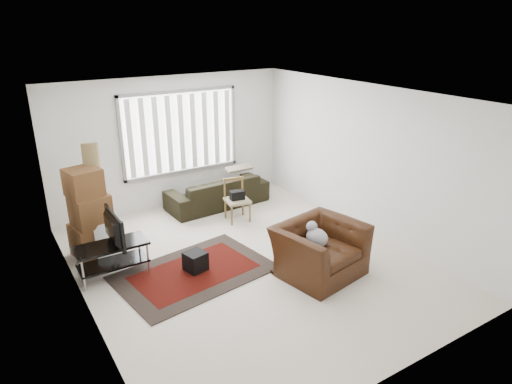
{
  "coord_description": "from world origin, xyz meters",
  "views": [
    {
      "loc": [
        -3.37,
        -5.6,
        3.73
      ],
      "look_at": [
        0.38,
        0.35,
        1.05
      ],
      "focal_mm": 32.0,
      "sensor_mm": 36.0,
      "label": 1
    }
  ],
  "objects_px": {
    "sofa": "(217,187)",
    "armchair": "(320,246)",
    "side_chair": "(237,198)",
    "tv_stand": "(112,253)",
    "moving_boxes": "(90,216)"
  },
  "relations": [
    {
      "from": "sofa",
      "to": "moving_boxes",
      "type": "bearing_deg",
      "value": 13.4
    },
    {
      "from": "sofa",
      "to": "armchair",
      "type": "relative_size",
      "value": 1.51
    },
    {
      "from": "tv_stand",
      "to": "sofa",
      "type": "height_order",
      "value": "sofa"
    },
    {
      "from": "moving_boxes",
      "to": "tv_stand",
      "type": "bearing_deg",
      "value": -84.59
    },
    {
      "from": "sofa",
      "to": "armchair",
      "type": "height_order",
      "value": "armchair"
    },
    {
      "from": "sofa",
      "to": "armchair",
      "type": "xyz_separation_m",
      "value": [
        0.03,
        -3.31,
        0.05
      ]
    },
    {
      "from": "sofa",
      "to": "side_chair",
      "type": "distance_m",
      "value": 0.87
    },
    {
      "from": "side_chair",
      "to": "armchair",
      "type": "distance_m",
      "value": 2.44
    },
    {
      "from": "sofa",
      "to": "tv_stand",
      "type": "bearing_deg",
      "value": 29.25
    },
    {
      "from": "moving_boxes",
      "to": "side_chair",
      "type": "relative_size",
      "value": 1.82
    },
    {
      "from": "tv_stand",
      "to": "sofa",
      "type": "bearing_deg",
      "value": 31.92
    },
    {
      "from": "tv_stand",
      "to": "moving_boxes",
      "type": "relative_size",
      "value": 0.72
    },
    {
      "from": "sofa",
      "to": "side_chair",
      "type": "relative_size",
      "value": 2.6
    },
    {
      "from": "moving_boxes",
      "to": "side_chair",
      "type": "xyz_separation_m",
      "value": [
        2.75,
        -0.07,
        -0.24
      ]
    },
    {
      "from": "tv_stand",
      "to": "moving_boxes",
      "type": "height_order",
      "value": "moving_boxes"
    }
  ]
}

